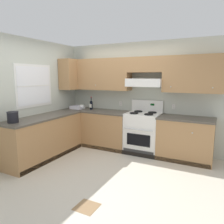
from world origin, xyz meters
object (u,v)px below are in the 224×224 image
at_px(paper_towel_roll, 82,107).
at_px(wine_bottle, 91,104).
at_px(stove, 143,132).
at_px(bucket, 13,117).
at_px(bowl, 77,108).

bearing_deg(paper_towel_roll, wine_bottle, 8.83).
height_order(stove, bucket, stove).
bearing_deg(bowl, paper_towel_roll, 13.00).
height_order(bowl, bucket, bucket).
bearing_deg(bucket, wine_bottle, 78.15).
bearing_deg(wine_bottle, bucket, -101.85).
distance_m(wine_bottle, bowl, 0.41).
bearing_deg(wine_bottle, stove, -2.17).
relative_size(wine_bottle, bucket, 1.57).
relative_size(stove, bowl, 3.86).
bearing_deg(stove, bowl, -179.48).
height_order(stove, paper_towel_roll, stove).
bearing_deg(stove, wine_bottle, 177.83).
distance_m(stove, wine_bottle, 1.53).
bearing_deg(paper_towel_roll, stove, -0.50).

